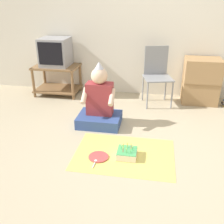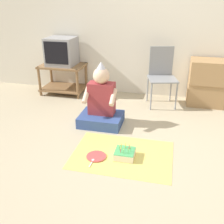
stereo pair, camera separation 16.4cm
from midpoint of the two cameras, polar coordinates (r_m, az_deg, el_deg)
The scene contains 11 objects.
ground_plane at distance 2.84m, azimuth 5.59°, elevation -10.53°, with size 16.00×16.00×0.00m, color tan.
wall_back at distance 4.40m, azimuth 8.70°, elevation 19.74°, with size 6.40×0.06×2.55m.
tv_stand at distance 4.65m, azimuth -12.81°, elevation 7.41°, with size 0.74×0.52×0.50m.
tv at distance 4.56m, azimuth -13.26°, elevation 12.60°, with size 0.46×0.45×0.45m.
folding_chair at distance 4.16m, azimuth 8.63°, elevation 8.63°, with size 0.51×0.49×0.88m.
cardboard_box_stack at distance 4.35m, azimuth 17.78°, elevation 6.49°, with size 0.55×0.42×0.71m.
person_seated at distance 3.46m, azimuth -4.09°, elevation 1.46°, with size 0.56×0.44×0.85m.
party_cloth at distance 2.92m, azimuth 1.03°, elevation -9.19°, with size 1.08×0.78×0.01m.
birthday_cake at distance 2.86m, azimuth 1.62°, elevation -8.98°, with size 0.21×0.21×0.13m.
paper_plate at distance 2.87m, azimuth -4.61°, elevation -9.72°, with size 0.22×0.22×0.01m.
plastic_spoon_near at distance 2.80m, azimuth -5.37°, elevation -10.73°, with size 0.04×0.15×0.01m.
Camera 1 is at (0.05, -2.34, 1.63)m, focal length 42.00 mm.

